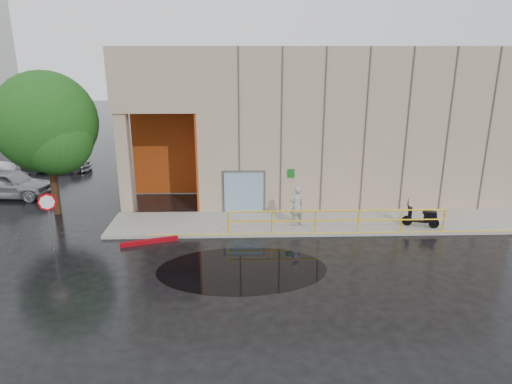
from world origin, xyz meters
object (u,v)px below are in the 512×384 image
at_px(car_a, 9,184).
at_px(person, 297,206).
at_px(scooter, 422,212).
at_px(tree_near, 48,127).
at_px(stop_sign, 48,209).
at_px(red_curb, 149,242).
at_px(car_c, 57,162).

bearing_deg(car_a, person, -103.03).
relative_size(scooter, tree_near, 0.24).
height_order(stop_sign, red_curb, stop_sign).
distance_m(scooter, tree_near, 17.72).
relative_size(red_curb, car_a, 0.52).
distance_m(car_c, tree_near, 9.95).
bearing_deg(person, car_c, -56.08).
bearing_deg(tree_near, car_a, 142.72).
relative_size(car_c, tree_near, 0.64).
height_order(scooter, red_curb, scooter).
bearing_deg(stop_sign, scooter, 12.27).
bearing_deg(tree_near, scooter, -8.53).
relative_size(scooter, red_curb, 0.69).
bearing_deg(car_a, car_c, 1.55).
distance_m(stop_sign, car_a, 8.86).
bearing_deg(person, scooter, 155.40).
relative_size(car_a, car_c, 1.04).
xyz_separation_m(person, tree_near, (-11.55, 2.16, 3.31)).
distance_m(scooter, car_c, 23.38).
xyz_separation_m(stop_sign, red_curb, (3.76, 0.57, -1.71)).
xyz_separation_m(person, car_a, (-15.28, 5.00, -0.28)).
xyz_separation_m(scooter, car_a, (-20.90, 5.42, -0.07)).
relative_size(red_curb, tree_near, 0.34).
bearing_deg(car_c, car_a, 172.08).
distance_m(person, tree_near, 12.21).
bearing_deg(tree_near, stop_sign, -72.30).
height_order(red_curb, car_a, car_a).
bearing_deg(person, car_a, -38.47).
relative_size(red_curb, car_c, 0.54).
relative_size(stop_sign, car_a, 0.53).
bearing_deg(red_curb, tree_near, 143.89).
bearing_deg(red_curb, person, 13.92).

